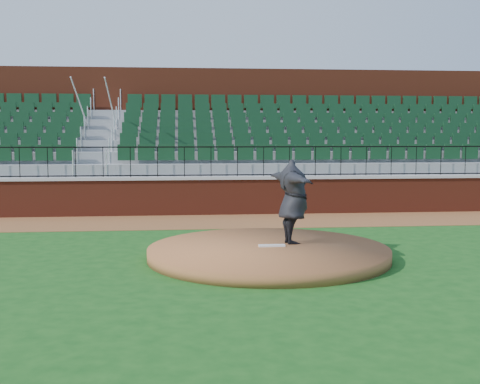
% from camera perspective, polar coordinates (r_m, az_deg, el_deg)
% --- Properties ---
extents(ground, '(90.00, 90.00, 0.00)m').
position_cam_1_polar(ground, '(13.44, 0.62, -6.14)').
color(ground, '#144714').
rests_on(ground, ground).
extents(warning_track, '(34.00, 3.20, 0.01)m').
position_cam_1_polar(warning_track, '(18.74, -1.16, -2.79)').
color(warning_track, brown).
rests_on(warning_track, ground).
extents(field_wall, '(34.00, 0.35, 1.20)m').
position_cam_1_polar(field_wall, '(20.25, -1.51, -0.47)').
color(field_wall, maroon).
rests_on(field_wall, ground).
extents(wall_cap, '(34.00, 0.45, 0.10)m').
position_cam_1_polar(wall_cap, '(20.19, -1.51, 1.36)').
color(wall_cap, '#B7B7B7').
rests_on(wall_cap, field_wall).
extents(wall_railing, '(34.00, 0.05, 1.00)m').
position_cam_1_polar(wall_railing, '(20.16, -1.52, 2.92)').
color(wall_railing, black).
rests_on(wall_railing, wall_cap).
extents(seating_stands, '(34.00, 5.10, 4.60)m').
position_cam_1_polar(seating_stands, '(22.86, -2.01, 4.49)').
color(seating_stands, gray).
rests_on(seating_stands, ground).
extents(concourse_wall, '(34.00, 0.50, 5.50)m').
position_cam_1_polar(concourse_wall, '(25.65, -2.40, 5.61)').
color(concourse_wall, maroon).
rests_on(concourse_wall, ground).
extents(pitchers_mound, '(5.31, 5.31, 0.25)m').
position_cam_1_polar(pitchers_mound, '(13.20, 2.72, -5.81)').
color(pitchers_mound, brown).
rests_on(pitchers_mound, ground).
extents(pitching_rubber, '(0.58, 0.15, 0.04)m').
position_cam_1_polar(pitching_rubber, '(13.23, 3.07, -5.15)').
color(pitching_rubber, white).
rests_on(pitching_rubber, pitchers_mound).
extents(pitcher, '(1.03, 2.42, 1.91)m').
position_cam_1_polar(pitcher, '(13.49, 5.10, -0.94)').
color(pitcher, black).
rests_on(pitcher, pitchers_mound).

